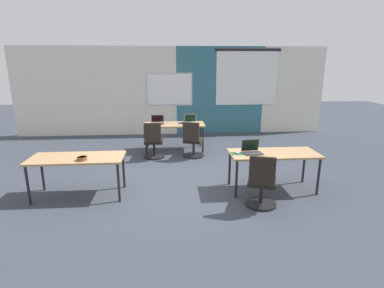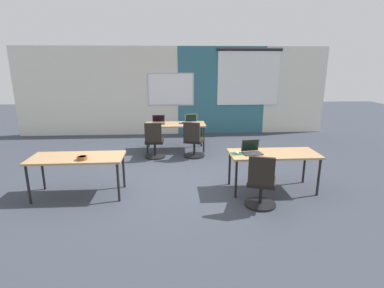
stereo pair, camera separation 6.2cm
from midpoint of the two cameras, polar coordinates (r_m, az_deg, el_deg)
name	(u,v)px [view 2 (the right image)]	position (r m, az deg, el deg)	size (l,w,h in m)	color
ground_plane	(177,180)	(6.18, -2.53, -6.78)	(24.00, 24.00, 0.00)	#383D47
back_wall_assembly	(176,91)	(9.97, -2.87, 9.99)	(10.00, 0.27, 2.80)	silver
desk_near_left	(77,160)	(5.64, -20.57, -2.85)	(1.60, 0.70, 0.72)	tan
desk_near_right	(273,156)	(5.71, 15.41, -2.20)	(1.60, 0.70, 0.72)	tan
desk_far_center	(175,126)	(8.10, -2.97, 3.41)	(1.60, 0.70, 0.72)	tan
laptop_far_right	(191,121)	(8.18, 0.11, 4.34)	(0.34, 0.29, 0.24)	#9E9EA3
mousepad_far_right	(183,123)	(8.14, -1.47, 3.93)	(0.22, 0.19, 0.00)	navy
mouse_far_right	(183,123)	(8.14, -1.47, 4.06)	(0.06, 0.10, 0.03)	black
chair_far_right	(194,143)	(7.51, 0.53, 0.26)	(0.56, 0.61, 0.92)	black
laptop_near_right_inner	(252,151)	(5.56, 11.52, -1.22)	(0.36, 0.31, 0.24)	#333338
mousepad_near_right_inner	(237,154)	(5.49, 8.83, -1.82)	(0.22, 0.19, 0.00)	#23512D
mouse_near_right_inner	(237,153)	(5.49, 8.84, -1.63)	(0.06, 0.10, 0.03)	silver
chair_near_right_inner	(261,186)	(5.07, 13.24, -7.69)	(0.57, 0.61, 0.92)	black
laptop_far_left	(159,122)	(8.16, -6.11, 4.20)	(0.33, 0.33, 0.22)	#333338
mouse_far_left	(150,123)	(8.18, -7.76, 3.96)	(0.08, 0.11, 0.03)	#B2B2B7
chair_far_left	(154,143)	(7.50, -6.88, 0.12)	(0.52, 0.55, 0.92)	black
snack_bowl	(82,158)	(5.40, -19.73, -2.47)	(0.18, 0.18, 0.06)	brown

